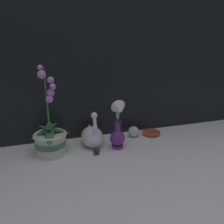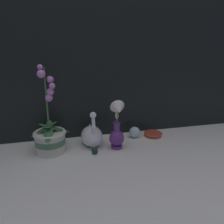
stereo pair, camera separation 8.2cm
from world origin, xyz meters
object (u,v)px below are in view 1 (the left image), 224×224
object	(u,v)px
glass_sphere	(134,132)
amber_dish	(151,133)
orchid_potted_plant	(50,138)
swan_figurine	(92,136)
blue_vase	(118,129)

from	to	relation	value
glass_sphere	amber_dish	size ratio (longest dim) A/B	0.60
orchid_potted_plant	amber_dish	distance (m)	0.62
swan_figurine	blue_vase	size ratio (longest dim) A/B	0.79
orchid_potted_plant	blue_vase	distance (m)	0.36
orchid_potted_plant	swan_figurine	xyz separation A→B (m)	(0.22, 0.03, -0.03)
swan_figurine	blue_vase	xyz separation A→B (m)	(0.13, -0.08, 0.05)
orchid_potted_plant	blue_vase	world-z (taller)	orchid_potted_plant
blue_vase	glass_sphere	xyz separation A→B (m)	(0.14, 0.12, -0.08)
orchid_potted_plant	swan_figurine	bearing A→B (deg)	7.52
amber_dish	orchid_potted_plant	bearing A→B (deg)	-174.07
glass_sphere	amber_dish	distance (m)	0.12
swan_figurine	amber_dish	xyz separation A→B (m)	(0.39, 0.03, -0.05)
swan_figurine	blue_vase	world-z (taller)	blue_vase
orchid_potted_plant	amber_dish	bearing A→B (deg)	5.93
swan_figurine	blue_vase	bearing A→B (deg)	-31.30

